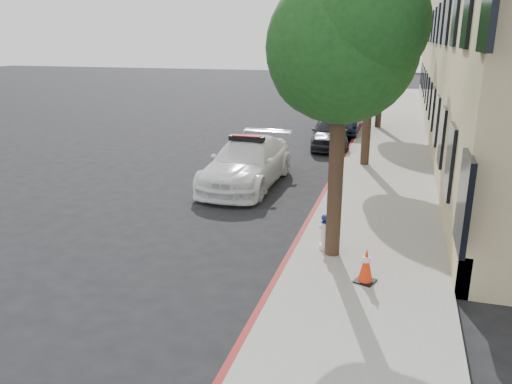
{
  "coord_description": "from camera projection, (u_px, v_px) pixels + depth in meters",
  "views": [
    {
      "loc": [
        4.07,
        -11.53,
        4.41
      ],
      "look_at": [
        0.95,
        -0.95,
        1.0
      ],
      "focal_mm": 35.0,
      "sensor_mm": 36.0,
      "label": 1
    }
  ],
  "objects": [
    {
      "name": "ground",
      "position": [
        231.0,
        215.0,
        12.97
      ],
      "size": [
        120.0,
        120.0,
        0.0
      ],
      "primitive_type": "plane",
      "color": "black",
      "rests_on": "ground"
    },
    {
      "name": "sidewalk",
      "position": [
        389.0,
        145.0,
        21.14
      ],
      "size": [
        3.2,
        50.0,
        0.15
      ],
      "primitive_type": "cube",
      "color": "gray",
      "rests_on": "ground"
    },
    {
      "name": "curb_strip",
      "position": [
        352.0,
        143.0,
        21.55
      ],
      "size": [
        0.12,
        50.0,
        0.15
      ],
      "primitive_type": "cube",
      "color": "maroon",
      "rests_on": "ground"
    },
    {
      "name": "tree_near",
      "position": [
        344.0,
        46.0,
        9.07
      ],
      "size": [
        2.92,
        2.82,
        5.62
      ],
      "color": "black",
      "rests_on": "sidewalk"
    },
    {
      "name": "tree_mid",
      "position": [
        373.0,
        46.0,
        16.43
      ],
      "size": [
        2.77,
        2.64,
        5.43
      ],
      "color": "black",
      "rests_on": "sidewalk"
    },
    {
      "name": "tree_far",
      "position": [
        385.0,
        39.0,
        23.7
      ],
      "size": [
        3.1,
        3.0,
        5.81
      ],
      "color": "black",
      "rests_on": "sidewalk"
    },
    {
      "name": "police_car",
      "position": [
        247.0,
        163.0,
        15.46
      ],
      "size": [
        2.05,
        4.92,
        1.57
      ],
      "rotation": [
        0.0,
        0.0,
        -0.01
      ],
      "color": "white",
      "rests_on": "ground"
    },
    {
      "name": "parked_car_mid",
      "position": [
        330.0,
        132.0,
        20.86
      ],
      "size": [
        1.96,
        3.88,
        1.27
      ],
      "primitive_type": "imported",
      "rotation": [
        0.0,
        0.0,
        0.13
      ],
      "color": "#22232A",
      "rests_on": "ground"
    },
    {
      "name": "parked_car_far",
      "position": [
        342.0,
        115.0,
        24.32
      ],
      "size": [
        1.98,
        5.06,
        1.64
      ],
      "primitive_type": "imported",
      "rotation": [
        0.0,
        0.0,
        0.05
      ],
      "color": "#141A33",
      "rests_on": "ground"
    },
    {
      "name": "fire_hydrant",
      "position": [
        326.0,
        232.0,
        10.47
      ],
      "size": [
        0.33,
        0.29,
        0.77
      ],
      "rotation": [
        0.0,
        0.0,
        -0.21
      ],
      "color": "silver",
      "rests_on": "sidewalk"
    },
    {
      "name": "traffic_cone",
      "position": [
        366.0,
        265.0,
        9.02
      ],
      "size": [
        0.44,
        0.44,
        0.66
      ],
      "rotation": [
        0.0,
        0.0,
        -0.34
      ],
      "color": "black",
      "rests_on": "sidewalk"
    }
  ]
}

